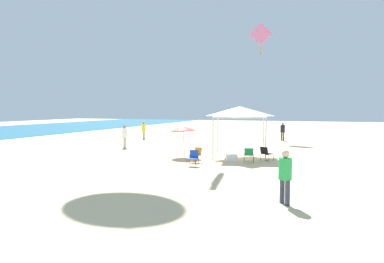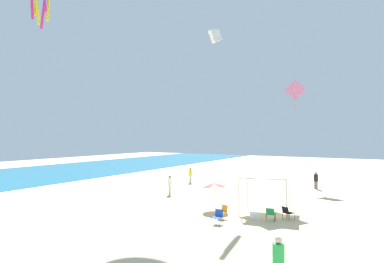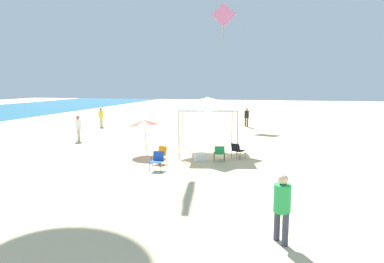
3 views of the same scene
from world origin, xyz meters
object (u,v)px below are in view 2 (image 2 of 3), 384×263
at_px(person_by_tent, 170,183).
at_px(kite_diamond_pink, 295,91).
at_px(folding_chair_near_cooler, 218,216).
at_px(person_far_stroller, 190,174).
at_px(canopy_tent, 265,172).
at_px(folding_chair_left_of_tent, 270,213).
at_px(person_beachcomber, 278,257).
at_px(folding_chair_facing_ocean, 287,212).
at_px(beach_umbrella, 214,185).
at_px(person_watching_sky, 316,179).
at_px(cooler_box, 255,216).
at_px(folding_chair_right_of_tent, 223,211).
at_px(kite_parafoil_white, 216,36).

bearing_deg(person_by_tent, kite_diamond_pink, -73.23).
xyz_separation_m(folding_chair_near_cooler, person_far_stroller, (13.04, 9.82, 0.53)).
height_order(folding_chair_near_cooler, person_far_stroller, person_far_stroller).
distance_m(person_far_stroller, person_by_tent, 7.28).
xyz_separation_m(canopy_tent, person_far_stroller, (8.74, 11.35, -1.75)).
bearing_deg(person_far_stroller, folding_chair_left_of_tent, 4.30).
distance_m(folding_chair_near_cooler, person_beachcomber, 7.77).
xyz_separation_m(folding_chair_facing_ocean, person_by_tent, (3.01, 11.06, 0.54)).
bearing_deg(person_by_tent, person_far_stroller, -24.11).
xyz_separation_m(folding_chair_near_cooler, kite_diamond_pink, (18.85, -0.41, 9.83)).
distance_m(canopy_tent, beach_umbrella, 3.69).
xyz_separation_m(folding_chair_facing_ocean, person_watching_sky, (12.86, 0.31, 0.53)).
xyz_separation_m(canopy_tent, person_watching_sky, (11.61, -1.48, -1.76)).
relative_size(folding_chair_near_cooler, cooler_box, 1.12).
relative_size(person_far_stroller, person_watching_sky, 1.01).
distance_m(person_by_tent, person_watching_sky, 14.58).
distance_m(folding_chair_right_of_tent, folding_chair_near_cooler, 1.25).
distance_m(cooler_box, kite_parafoil_white, 15.49).
relative_size(folding_chair_near_cooler, folding_chair_left_of_tent, 1.00).
bearing_deg(beach_umbrella, kite_diamond_pink, -7.89).
relative_size(kite_parafoil_white, kite_diamond_pink, 1.11).
bearing_deg(person_by_tent, canopy_tent, -141.47).
bearing_deg(folding_chair_right_of_tent, person_beachcomber, -31.63).
distance_m(beach_umbrella, folding_chair_left_of_tent, 4.54).
relative_size(folding_chair_right_of_tent, kite_parafoil_white, 0.22).
bearing_deg(person_beachcomber, folding_chair_facing_ocean, -25.25).
height_order(canopy_tent, cooler_box, canopy_tent).
xyz_separation_m(person_watching_sky, kite_diamond_pink, (2.93, 2.59, 9.30)).
height_order(folding_chair_left_of_tent, person_beachcomber, person_beachcomber).
xyz_separation_m(canopy_tent, folding_chair_right_of_tent, (-3.08, 1.79, -2.29)).
bearing_deg(folding_chair_facing_ocean, person_far_stroller, -10.82).
bearing_deg(kite_parafoil_white, folding_chair_facing_ocean, 44.96).
relative_size(folding_chair_facing_ocean, person_far_stroller, 0.48).
distance_m(folding_chair_facing_ocean, kite_diamond_pink, 18.83).
xyz_separation_m(folding_chair_facing_ocean, person_beachcomber, (-8.85, -1.85, 0.54)).
relative_size(beach_umbrella, person_by_tent, 1.20).
bearing_deg(person_watching_sky, person_far_stroller, -119.20).
relative_size(folding_chair_right_of_tent, kite_diamond_pink, 0.25).
height_order(person_far_stroller, person_by_tent, person_by_tent).
height_order(beach_umbrella, person_beachcomber, beach_umbrella).
bearing_deg(canopy_tent, person_by_tent, 79.22).
xyz_separation_m(folding_chair_right_of_tent, person_beachcomber, (-7.01, -5.42, 0.54)).
height_order(folding_chair_right_of_tent, person_watching_sky, person_watching_sky).
height_order(folding_chair_right_of_tent, person_beachcomber, person_beachcomber).
bearing_deg(folding_chair_facing_ocean, folding_chair_left_of_tent, 72.37).
bearing_deg(canopy_tent, cooler_box, -179.53).
bearing_deg(folding_chair_near_cooler, person_far_stroller, 124.45).
relative_size(cooler_box, person_by_tent, 0.42).
distance_m(person_beachcomber, kite_parafoil_white, 20.28).
relative_size(beach_umbrella, person_watching_sky, 1.22).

